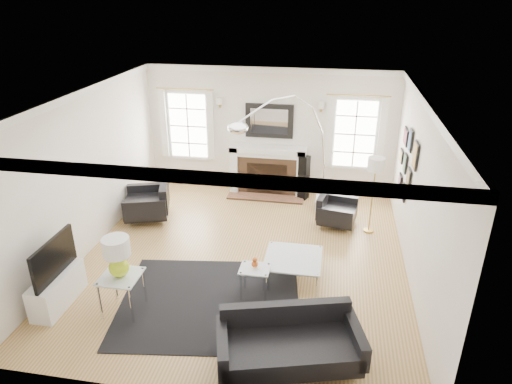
% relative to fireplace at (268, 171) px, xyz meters
% --- Properties ---
extents(floor, '(6.00, 6.00, 0.00)m').
position_rel_fireplace_xyz_m(floor, '(0.00, -2.79, -0.54)').
color(floor, olive).
rests_on(floor, ground).
extents(back_wall, '(5.50, 0.04, 2.80)m').
position_rel_fireplace_xyz_m(back_wall, '(0.00, 0.21, 0.86)').
color(back_wall, white).
rests_on(back_wall, floor).
extents(front_wall, '(5.50, 0.04, 2.80)m').
position_rel_fireplace_xyz_m(front_wall, '(0.00, -5.79, 0.86)').
color(front_wall, white).
rests_on(front_wall, floor).
extents(left_wall, '(0.04, 6.00, 2.80)m').
position_rel_fireplace_xyz_m(left_wall, '(-2.75, -2.79, 0.86)').
color(left_wall, white).
rests_on(left_wall, floor).
extents(right_wall, '(0.04, 6.00, 2.80)m').
position_rel_fireplace_xyz_m(right_wall, '(2.75, -2.79, 0.86)').
color(right_wall, white).
rests_on(right_wall, floor).
extents(ceiling, '(5.50, 6.00, 0.02)m').
position_rel_fireplace_xyz_m(ceiling, '(0.00, -2.79, 2.26)').
color(ceiling, white).
rests_on(ceiling, back_wall).
extents(crown_molding, '(5.50, 6.00, 0.12)m').
position_rel_fireplace_xyz_m(crown_molding, '(0.00, -2.79, 2.20)').
color(crown_molding, white).
rests_on(crown_molding, back_wall).
extents(fireplace, '(1.70, 0.69, 1.11)m').
position_rel_fireplace_xyz_m(fireplace, '(0.00, 0.00, 0.00)').
color(fireplace, white).
rests_on(fireplace, floor).
extents(mantel_mirror, '(1.05, 0.07, 0.75)m').
position_rel_fireplace_xyz_m(mantel_mirror, '(0.00, 0.16, 1.11)').
color(mantel_mirror, black).
rests_on(mantel_mirror, back_wall).
extents(window_left, '(1.24, 0.15, 1.62)m').
position_rel_fireplace_xyz_m(window_left, '(-1.85, 0.16, 0.92)').
color(window_left, white).
rests_on(window_left, back_wall).
extents(window_right, '(1.24, 0.15, 1.62)m').
position_rel_fireplace_xyz_m(window_right, '(1.85, 0.16, 0.92)').
color(window_right, white).
rests_on(window_right, back_wall).
extents(gallery_wall, '(0.04, 1.73, 1.29)m').
position_rel_fireplace_xyz_m(gallery_wall, '(2.72, -1.50, 0.99)').
color(gallery_wall, black).
rests_on(gallery_wall, right_wall).
extents(tv_unit, '(0.35, 1.00, 1.09)m').
position_rel_fireplace_xyz_m(tv_unit, '(-2.44, -4.49, -0.21)').
color(tv_unit, white).
rests_on(tv_unit, floor).
extents(area_rug, '(2.93, 2.55, 0.01)m').
position_rel_fireplace_xyz_m(area_rug, '(-0.25, -4.08, -0.54)').
color(area_rug, black).
rests_on(area_rug, floor).
extents(sofa, '(1.91, 1.24, 0.58)m').
position_rel_fireplace_xyz_m(sofa, '(1.03, -5.07, -0.23)').
color(sofa, black).
rests_on(sofa, floor).
extents(armchair_left, '(1.08, 1.15, 0.64)m').
position_rel_fireplace_xyz_m(armchair_left, '(-2.14, -1.68, -0.19)').
color(armchair_left, black).
rests_on(armchair_left, floor).
extents(armchair_right, '(0.82, 0.89, 0.53)m').
position_rel_fireplace_xyz_m(armchair_right, '(1.53, -1.30, -0.25)').
color(armchair_right, black).
rests_on(armchair_right, floor).
extents(coffee_table, '(0.89, 0.89, 0.40)m').
position_rel_fireplace_xyz_m(coffee_table, '(0.91, -3.26, -0.18)').
color(coffee_table, silver).
rests_on(coffee_table, floor).
extents(side_table_left, '(0.55, 0.55, 0.60)m').
position_rel_fireplace_xyz_m(side_table_left, '(-1.43, -4.47, -0.05)').
color(side_table_left, silver).
rests_on(side_table_left, floor).
extents(nesting_table, '(0.45, 0.38, 0.50)m').
position_rel_fireplace_xyz_m(nesting_table, '(0.38, -3.80, -0.16)').
color(nesting_table, silver).
rests_on(nesting_table, floor).
extents(gourd_lamp, '(0.38, 0.38, 0.61)m').
position_rel_fireplace_xyz_m(gourd_lamp, '(-1.43, -4.47, 0.41)').
color(gourd_lamp, '#BDE11C').
rests_on(gourd_lamp, side_table_left).
extents(orange_vase, '(0.10, 0.10, 0.16)m').
position_rel_fireplace_xyz_m(orange_vase, '(0.38, -3.80, 0.05)').
color(orange_vase, '#CA5519').
rests_on(orange_vase, nesting_table).
extents(arc_floor_lamp, '(1.84, 1.70, 2.61)m').
position_rel_fireplace_xyz_m(arc_floor_lamp, '(0.50, -1.20, 0.87)').
color(arc_floor_lamp, silver).
rests_on(arc_floor_lamp, floor).
extents(stick_floor_lamp, '(0.31, 0.31, 1.51)m').
position_rel_fireplace_xyz_m(stick_floor_lamp, '(2.20, -1.43, 0.76)').
color(stick_floor_lamp, '#AC8E3C').
rests_on(stick_floor_lamp, floor).
extents(speaker_tower, '(0.26, 0.26, 1.00)m').
position_rel_fireplace_xyz_m(speaker_tower, '(0.83, -0.14, -0.04)').
color(speaker_tower, black).
rests_on(speaker_tower, floor).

